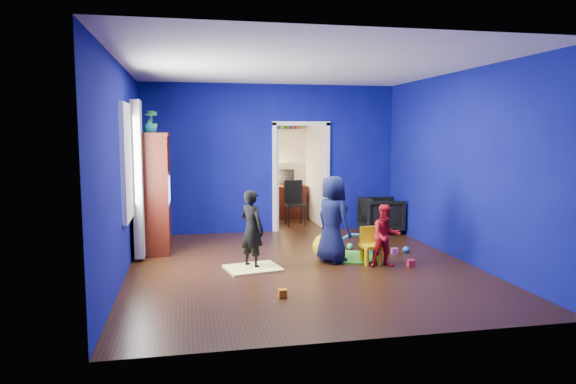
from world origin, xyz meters
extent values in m
cube|color=black|center=(0.00, 0.00, 0.00)|extent=(5.00, 5.50, 0.01)
cube|color=white|center=(0.00, 0.00, 2.90)|extent=(5.00, 5.50, 0.01)
cube|color=#090965|center=(0.00, 2.75, 1.45)|extent=(5.00, 0.02, 2.90)
cube|color=#090965|center=(0.00, -2.75, 1.45)|extent=(5.00, 0.02, 2.90)
cube|color=#090965|center=(-2.50, 0.00, 1.45)|extent=(0.02, 5.50, 2.90)
cube|color=#090965|center=(2.50, 0.00, 1.45)|extent=(0.02, 5.50, 2.90)
imported|color=black|center=(2.10, 2.20, 0.35)|extent=(0.79, 0.77, 0.69)
imported|color=black|center=(-0.73, 0.08, 0.57)|extent=(0.48, 0.50, 1.15)
imported|color=#0F1038|center=(0.51, 0.16, 0.66)|extent=(0.65, 0.76, 1.32)
imported|color=red|center=(1.20, -0.26, 0.46)|extent=(0.46, 0.36, 0.92)
imported|color=#0D696D|center=(-2.20, 1.21, 2.06)|extent=(0.25, 0.25, 0.20)
imported|color=green|center=(-2.20, 1.73, 2.15)|extent=(0.21, 0.21, 0.38)
cube|color=#42150B|center=(-2.20, 1.51, 0.98)|extent=(0.58, 1.14, 1.96)
cube|color=silver|center=(-2.16, 1.51, 1.02)|extent=(0.46, 0.70, 0.54)
cube|color=#F2E07A|center=(-0.73, -0.02, 0.01)|extent=(0.86, 0.74, 0.03)
sphere|color=yellow|center=(0.46, 0.41, 0.19)|extent=(0.38, 0.38, 0.38)
cube|color=yellow|center=(1.05, -0.06, 0.25)|extent=(0.32, 0.32, 0.50)
cylinder|color=#459C23|center=(0.90, 0.35, 0.01)|extent=(0.83, 0.83, 0.02)
torus|color=#3F8CD8|center=(0.90, 0.35, 0.02)|extent=(0.74, 0.23, 0.75)
cube|color=white|center=(-2.48, 0.35, 1.55)|extent=(0.03, 0.95, 1.55)
cube|color=slate|center=(-2.37, 0.90, 1.25)|extent=(0.14, 0.42, 2.40)
cube|color=white|center=(0.60, 2.75, 1.05)|extent=(1.16, 0.10, 2.10)
cube|color=#3D140A|center=(0.60, 4.26, 0.38)|extent=(0.88, 0.44, 0.75)
cube|color=black|center=(0.60, 4.38, 0.95)|extent=(0.40, 0.05, 0.32)
sphere|color=#FFD88C|center=(0.32, 4.32, 0.93)|extent=(0.14, 0.14, 0.14)
cube|color=black|center=(0.60, 3.30, 0.46)|extent=(0.40, 0.40, 0.92)
cube|color=white|center=(0.60, 4.37, 2.02)|extent=(0.88, 0.24, 0.04)
cube|color=red|center=(1.58, -0.33, 0.05)|extent=(0.10, 0.08, 0.10)
sphere|color=blue|center=(1.87, 0.51, 0.06)|extent=(0.11, 0.11, 0.11)
cube|color=orange|center=(-0.54, -1.36, 0.05)|extent=(0.10, 0.08, 0.10)
sphere|color=green|center=(1.04, 0.92, 0.06)|extent=(0.11, 0.11, 0.11)
cube|color=#D34FA4|center=(1.64, 0.44, 0.05)|extent=(0.10, 0.08, 0.10)
camera|label=1|loc=(-1.64, -7.21, 1.96)|focal=32.00mm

